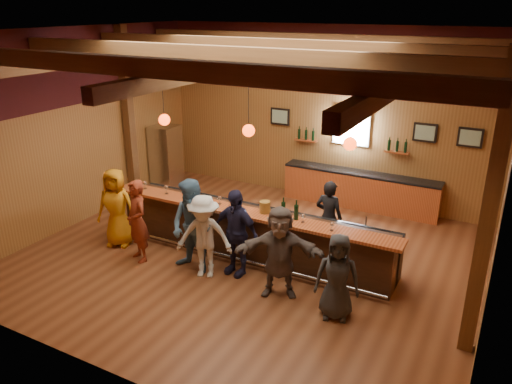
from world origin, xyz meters
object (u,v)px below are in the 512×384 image
bartender (329,218)px  bottle_a (283,209)px  customer_white (204,237)px  back_bar_cabinet (360,190)px  customer_denim (193,227)px  ice_bucket (265,207)px  customer_dark (337,277)px  stainless_fridge (166,157)px  customer_redvest (137,221)px  customer_orange (117,208)px  customer_navy (236,232)px  customer_brown (280,252)px  bar_counter (253,232)px

bartender → bottle_a: size_ratio=4.32×
customer_white → back_bar_cabinet: bearing=50.7°
customer_denim → ice_bucket: 1.46m
customer_denim → bottle_a: customer_denim is taller
customer_dark → ice_bucket: size_ratio=6.50×
stainless_fridge → customer_redvest: bearing=-60.0°
customer_orange → customer_dark: (5.09, -0.35, -0.11)m
customer_orange → customer_navy: 2.88m
customer_redvest → customer_brown: bearing=29.1°
customer_orange → customer_navy: customer_navy is taller
stainless_fridge → customer_orange: stainless_fridge is taller
bar_counter → customer_brown: customer_brown is taller
customer_orange → bottle_a: 3.68m
stainless_fridge → bartender: bearing=-16.9°
customer_redvest → ice_bucket: bearing=51.1°
customer_brown → ice_bucket: bearing=108.0°
bar_counter → back_bar_cabinet: 3.76m
customer_navy → bartender: 2.08m
customer_orange → customer_denim: bearing=-21.9°
customer_orange → bartender: 4.52m
customer_brown → back_bar_cabinet: bearing=67.8°
stainless_fridge → customer_denim: bearing=-46.5°
customer_brown → ice_bucket: customer_brown is taller
bar_counter → stainless_fridge: 4.81m
customer_navy → ice_bucket: bearing=71.3°
customer_white → customer_brown: size_ratio=0.97×
customer_denim → customer_white: size_ratio=1.13×
customer_redvest → customer_orange: bearing=-174.7°
stainless_fridge → ice_bucket: 5.23m
bar_counter → ice_bucket: ice_bucket is taller
customer_dark → bartender: (-0.93, 2.11, 0.05)m
back_bar_cabinet → bottle_a: 3.86m
ice_bucket → bottle_a: (0.39, 0.03, 0.03)m
customer_navy → ice_bucket: customer_navy is taller
stainless_fridge → customer_navy: size_ratio=1.03×
customer_white → ice_bucket: customer_white is taller
bartender → stainless_fridge: bearing=-14.0°
customer_white → customer_brown: bearing=-18.2°
customer_white → customer_brown: 1.55m
customer_navy → customer_brown: customer_navy is taller
bartender → customer_white: bearing=51.7°
back_bar_cabinet → bartender: size_ratio=2.48×
customer_redvest → ice_bucket: (2.33, 1.08, 0.37)m
customer_brown → customer_dark: (1.14, -0.18, -0.10)m
customer_navy → customer_brown: size_ratio=1.02×
bar_counter → customer_dark: customer_dark is taller
stainless_fridge → bottle_a: stainless_fridge is taller
customer_navy → bartender: bearing=59.4°
bar_counter → customer_orange: 3.00m
back_bar_cabinet → stainless_fridge: 5.43m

